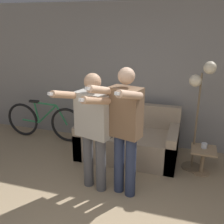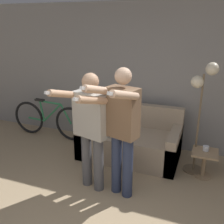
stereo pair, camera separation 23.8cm
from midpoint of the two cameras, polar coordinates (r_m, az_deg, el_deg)
The scene contains 9 objects.
wall_back at distance 4.82m, azimuth 9.39°, elevation 7.36°, with size 10.00×0.05×2.60m.
couch at distance 4.61m, azimuth 5.44°, elevation -6.32°, with size 1.68×0.89×0.88m.
person_left at distance 3.48m, azimuth -2.73°, elevation -2.68°, with size 0.66×0.76×1.66m.
person_right at distance 3.32m, azimuth 4.17°, elevation -3.07°, with size 0.59×0.74×1.75m.
cat at distance 4.80m, azimuth 1.91°, elevation 3.32°, with size 0.49×0.15×0.18m.
floor_lamp at distance 4.06m, azimuth 20.69°, elevation 3.72°, with size 0.36×0.32×1.73m.
side_table at distance 4.29m, azimuth 21.00°, elevation -9.56°, with size 0.38×0.38×0.42m.
cup at distance 4.25m, azimuth 21.29°, elevation -7.41°, with size 0.09×0.09×0.08m.
bicycle at distance 5.45m, azimuth -12.28°, elevation -1.71°, with size 1.70×0.07×0.79m.
Camera 2 is at (1.06, -1.72, 2.26)m, focal length 42.00 mm.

